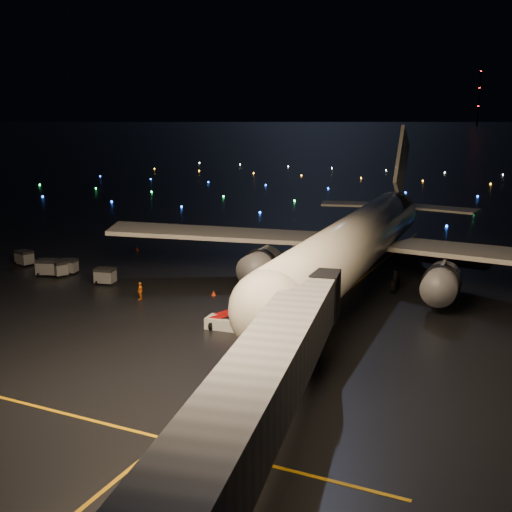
{
  "coord_description": "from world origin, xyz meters",
  "views": [
    {
      "loc": [
        29.59,
        -36.06,
        17.07
      ],
      "look_at": [
        6.91,
        12.0,
        5.0
      ],
      "focal_mm": 45.0,
      "sensor_mm": 36.0,
      "label": 1
    }
  ],
  "objects_px": {
    "baggage_cart_3": "(59,269)",
    "baggage_cart_4": "(24,258)",
    "baggage_cart_1": "(47,267)",
    "baggage_cart_2": "(68,266)",
    "airliner": "(363,209)",
    "belt_loader": "(231,312)",
    "crew_c": "(140,291)",
    "baggage_cart_0": "(105,276)",
    "pushback_tug": "(221,418)"
  },
  "relations": [
    {
      "from": "baggage_cart_1",
      "to": "baggage_cart_2",
      "type": "xyz_separation_m",
      "value": [
        1.35,
        1.69,
        -0.11
      ]
    },
    {
      "from": "airliner",
      "to": "baggage_cart_0",
      "type": "xyz_separation_m",
      "value": [
        -23.16,
        -11.18,
        -6.81
      ]
    },
    {
      "from": "baggage_cart_0",
      "to": "airliner",
      "type": "bearing_deg",
      "value": 14.39
    },
    {
      "from": "baggage_cart_2",
      "to": "baggage_cart_4",
      "type": "xyz_separation_m",
      "value": [
        -7.1,
        0.85,
        0.05
      ]
    },
    {
      "from": "crew_c",
      "to": "baggage_cart_1",
      "type": "height_order",
      "value": "baggage_cart_1"
    },
    {
      "from": "baggage_cart_0",
      "to": "baggage_cart_3",
      "type": "relative_size",
      "value": 1.04
    },
    {
      "from": "baggage_cart_2",
      "to": "baggage_cart_3",
      "type": "relative_size",
      "value": 0.99
    },
    {
      "from": "airliner",
      "to": "baggage_cart_2",
      "type": "xyz_separation_m",
      "value": [
        -29.51,
        -9.37,
        -6.85
      ]
    },
    {
      "from": "pushback_tug",
      "to": "baggage_cart_1",
      "type": "relative_size",
      "value": 1.89
    },
    {
      "from": "airliner",
      "to": "crew_c",
      "type": "bearing_deg",
      "value": -142.68
    },
    {
      "from": "pushback_tug",
      "to": "baggage_cart_1",
      "type": "distance_m",
      "value": 39.69
    },
    {
      "from": "belt_loader",
      "to": "baggage_cart_1",
      "type": "relative_size",
      "value": 2.87
    },
    {
      "from": "baggage_cart_0",
      "to": "baggage_cart_1",
      "type": "distance_m",
      "value": 7.71
    },
    {
      "from": "crew_c",
      "to": "baggage_cart_1",
      "type": "bearing_deg",
      "value": -112.3
    },
    {
      "from": "belt_loader",
      "to": "baggage_cart_3",
      "type": "relative_size",
      "value": 3.21
    },
    {
      "from": "belt_loader",
      "to": "pushback_tug",
      "type": "bearing_deg",
      "value": -70.15
    },
    {
      "from": "belt_loader",
      "to": "baggage_cart_2",
      "type": "height_order",
      "value": "belt_loader"
    },
    {
      "from": "baggage_cart_0",
      "to": "baggage_cart_4",
      "type": "bearing_deg",
      "value": 157.45
    },
    {
      "from": "baggage_cart_3",
      "to": "belt_loader",
      "type": "bearing_deg",
      "value": 6.01
    },
    {
      "from": "baggage_cart_1",
      "to": "baggage_cart_4",
      "type": "distance_m",
      "value": 6.28
    },
    {
      "from": "baggage_cart_1",
      "to": "baggage_cart_2",
      "type": "distance_m",
      "value": 2.17
    },
    {
      "from": "airliner",
      "to": "baggage_cart_3",
      "type": "xyz_separation_m",
      "value": [
        -29.69,
        -10.64,
        -6.84
      ]
    },
    {
      "from": "belt_loader",
      "to": "baggage_cart_1",
      "type": "distance_m",
      "value": 26.42
    },
    {
      "from": "airliner",
      "to": "belt_loader",
      "type": "bearing_deg",
      "value": -109.75
    },
    {
      "from": "baggage_cart_0",
      "to": "baggage_cart_3",
      "type": "height_order",
      "value": "baggage_cart_0"
    },
    {
      "from": "baggage_cart_0",
      "to": "baggage_cart_1",
      "type": "xyz_separation_m",
      "value": [
        -7.71,
        0.12,
        0.07
      ]
    },
    {
      "from": "belt_loader",
      "to": "baggage_cart_4",
      "type": "bearing_deg",
      "value": 157.57
    },
    {
      "from": "crew_c",
      "to": "baggage_cart_2",
      "type": "distance_m",
      "value": 13.69
    },
    {
      "from": "baggage_cart_3",
      "to": "baggage_cart_4",
      "type": "xyz_separation_m",
      "value": [
        -6.92,
        2.12,
        0.04
      ]
    },
    {
      "from": "airliner",
      "to": "baggage_cart_0",
      "type": "relative_size",
      "value": 28.13
    },
    {
      "from": "baggage_cart_2",
      "to": "baggage_cart_4",
      "type": "relative_size",
      "value": 0.94
    },
    {
      "from": "baggage_cart_1",
      "to": "baggage_cart_3",
      "type": "height_order",
      "value": "baggage_cart_1"
    },
    {
      "from": "belt_loader",
      "to": "crew_c",
      "type": "height_order",
      "value": "belt_loader"
    },
    {
      "from": "airliner",
      "to": "baggage_cart_2",
      "type": "height_order",
      "value": "airliner"
    },
    {
      "from": "crew_c",
      "to": "baggage_cart_4",
      "type": "height_order",
      "value": "crew_c"
    },
    {
      "from": "baggage_cart_2",
      "to": "baggage_cart_4",
      "type": "bearing_deg",
      "value": 160.48
    },
    {
      "from": "pushback_tug",
      "to": "baggage_cart_4",
      "type": "xyz_separation_m",
      "value": [
        -38.6,
        24.8,
        -0.11
      ]
    },
    {
      "from": "belt_loader",
      "to": "baggage_cart_4",
      "type": "relative_size",
      "value": 3.06
    },
    {
      "from": "baggage_cart_0",
      "to": "belt_loader",
      "type": "bearing_deg",
      "value": -32.13
    },
    {
      "from": "crew_c",
      "to": "baggage_cart_0",
      "type": "bearing_deg",
      "value": -125.09
    },
    {
      "from": "baggage_cart_2",
      "to": "baggage_cart_4",
      "type": "height_order",
      "value": "baggage_cart_4"
    },
    {
      "from": "airliner",
      "to": "baggage_cart_0",
      "type": "distance_m",
      "value": 26.6
    },
    {
      "from": "belt_loader",
      "to": "crew_c",
      "type": "distance_m",
      "value": 11.95
    },
    {
      "from": "baggage_cart_0",
      "to": "baggage_cart_4",
      "type": "distance_m",
      "value": 13.71
    },
    {
      "from": "belt_loader",
      "to": "baggage_cart_3",
      "type": "bearing_deg",
      "value": 157.66
    },
    {
      "from": "airliner",
      "to": "baggage_cart_1",
      "type": "height_order",
      "value": "airliner"
    },
    {
      "from": "pushback_tug",
      "to": "baggage_cart_2",
      "type": "bearing_deg",
      "value": 164.8
    },
    {
      "from": "baggage_cart_3",
      "to": "baggage_cart_4",
      "type": "relative_size",
      "value": 0.95
    },
    {
      "from": "crew_c",
      "to": "baggage_cart_1",
      "type": "distance_m",
      "value": 14.5
    },
    {
      "from": "airliner",
      "to": "pushback_tug",
      "type": "xyz_separation_m",
      "value": [
        1.99,
        -33.32,
        -6.69
      ]
    }
  ]
}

